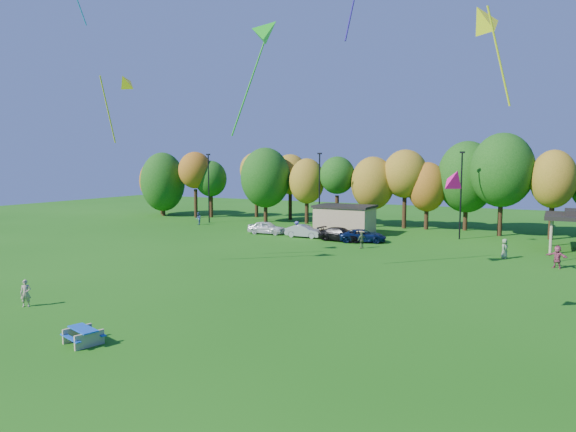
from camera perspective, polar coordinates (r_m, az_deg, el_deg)
The scene contains 19 objects.
ground at distance 20.18m, azimuth -7.11°, elevation -17.32°, with size 160.00×160.00×0.00m, color #19600F.
tree_line at distance 61.85m, azimuth 16.72°, elevation 3.82°, with size 93.57×10.55×11.15m.
lamp_posts at distance 55.95m, azimuth 18.66°, elevation 2.52°, with size 64.50×0.25×9.09m.
utility_building at distance 57.40m, azimuth 6.32°, elevation -0.39°, with size 6.30×4.30×3.25m.
picnic_table at distance 24.86m, azimuth -21.80°, elevation -12.15°, with size 1.95×1.75×0.71m.
kite_flyer at distance 32.14m, azimuth -27.13°, elevation -7.65°, with size 0.55×0.36×1.52m, color tan.
car_a at distance 57.30m, azimuth -2.40°, elevation -1.30°, with size 1.68×4.19×1.43m, color white.
car_b at distance 54.69m, azimuth 1.81°, elevation -1.70°, with size 1.40×4.02×1.32m, color #AAABB0.
car_c at distance 51.98m, azimuth 8.31°, elevation -2.18°, with size 2.14×4.65×1.29m, color #0B1C47.
car_d at distance 52.40m, azimuth 5.89°, elevation -2.04°, with size 1.92×4.73×1.37m, color black.
far_person_0 at distance 46.25m, azimuth 22.92°, elevation -3.37°, with size 0.82×0.53×1.67m, color gray.
far_person_2 at distance 56.07m, azimuth 0.99°, elevation -1.38°, with size 1.02×0.59×1.58m, color #4B4AA4.
far_person_3 at distance 43.82m, azimuth 27.73°, elevation -4.03°, with size 1.62×0.51×1.74m, color #A64563.
far_person_4 at distance 48.20m, azimuth 8.20°, elevation -2.66°, with size 0.92×0.38×1.56m, color #596F44.
far_person_5 at distance 66.74m, azimuth -9.93°, elevation -0.28°, with size 0.77×0.60×1.59m, color #435B95.
kite_2 at distance 25.42m, azimuth 18.00°, elevation 4.01°, with size 1.62×1.66×1.32m.
kite_4 at distance 41.60m, azimuth -17.67°, elevation 14.00°, with size 1.56×3.25×5.42m.
kite_6 at distance 30.17m, azimuth 20.89°, elevation 19.81°, with size 2.82×3.18×5.65m.
kite_12 at distance 33.77m, azimuth -2.26°, elevation 19.89°, with size 4.34×2.50×7.49m.
Camera 1 is at (10.62, -15.20, 7.97)m, focal length 32.00 mm.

